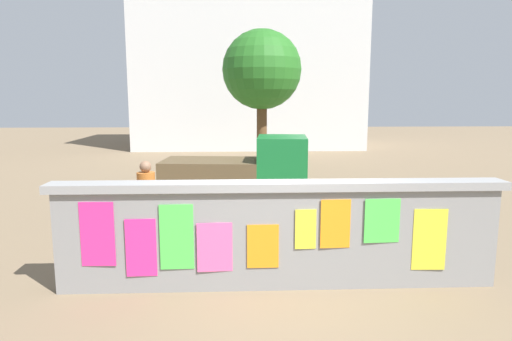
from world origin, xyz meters
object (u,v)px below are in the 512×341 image
(auto_rickshaw_truck, at_px, (243,174))
(bicycle_near, at_px, (209,239))
(person_walking, at_px, (147,194))
(motorcycle, at_px, (371,207))
(tree_roadside, at_px, (262,71))

(auto_rickshaw_truck, bearing_deg, bicycle_near, -99.96)
(person_walking, bearing_deg, motorcycle, 11.02)
(auto_rickshaw_truck, distance_m, person_walking, 3.31)
(bicycle_near, bearing_deg, person_walking, 143.38)
(auto_rickshaw_truck, height_order, motorcycle, auto_rickshaw_truck)
(auto_rickshaw_truck, relative_size, person_walking, 2.30)
(motorcycle, height_order, person_walking, person_walking)
(motorcycle, height_order, bicycle_near, bicycle_near)
(bicycle_near, xyz_separation_m, tree_roadside, (1.47, 9.88, 3.46))
(bicycle_near, distance_m, person_walking, 1.65)
(motorcycle, bearing_deg, bicycle_near, -151.86)
(bicycle_near, relative_size, person_walking, 1.06)
(auto_rickshaw_truck, relative_size, tree_roadside, 0.69)
(auto_rickshaw_truck, relative_size, bicycle_near, 2.18)
(person_walking, xyz_separation_m, tree_roadside, (2.70, 8.97, 2.84))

